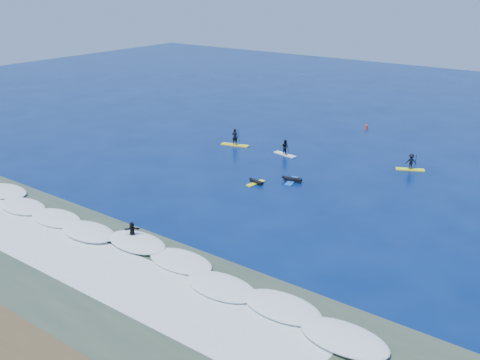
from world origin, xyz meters
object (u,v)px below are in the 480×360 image
Objects in this scene: marker_buoy at (367,127)px; sup_paddler_center at (285,148)px; prone_paddler_near at (256,182)px; wave_surfer at (132,232)px; sup_paddler_left at (235,139)px; sup_paddler_right at (411,163)px; prone_paddler_far at (292,180)px.

sup_paddler_center is at bearing -100.83° from marker_buoy.
wave_surfer is at bearing -173.58° from prone_paddler_near.
sup_paddler_left is 18.50m from sup_paddler_right.
sup_paddler_center is at bearing 169.25° from sup_paddler_right.
wave_surfer is (-0.60, -14.11, 0.61)m from prone_paddler_near.
sup_paddler_left reaches higher than sup_paddler_center.
prone_paddler_near is at bearing -155.29° from sup_paddler_right.
sup_paddler_left is 1.96× the size of wave_surfer.
prone_paddler_near is at bearing -91.08° from marker_buoy.
sup_paddler_center is at bearing 22.23° from prone_paddler_far.
prone_paddler_far is at bearing -154.05° from sup_paddler_right.
sup_paddler_left is 1.58× the size of prone_paddler_near.
sup_paddler_left is 11.70m from prone_paddler_near.
prone_paddler_near is at bearing -64.36° from sup_paddler_center.
sup_paddler_right is at bearing -49.75° from marker_buoy.
marker_buoy reaches higher than prone_paddler_near.
marker_buoy is at bearing 7.77° from prone_paddler_near.
sup_paddler_center reaches higher than prone_paddler_near.
marker_buoy is at bearing 104.81° from sup_paddler_right.
sup_paddler_center is 7.70m from prone_paddler_far.
sup_paddler_right is 15.20m from prone_paddler_near.
sup_paddler_center is 1.35× the size of prone_paddler_near.
sup_paddler_center is 8.83m from prone_paddler_near.
sup_paddler_center is 3.53× the size of marker_buoy.
wave_surfer is at bearing -137.28° from sup_paddler_right.
prone_paddler_far is at bearing -42.94° from sup_paddler_center.
sup_paddler_left is at bearing 54.89° from prone_paddler_near.
sup_paddler_left is 1.20× the size of sup_paddler_right.
wave_surfer is (-2.88, -16.44, 0.58)m from prone_paddler_far.
prone_paddler_near is 0.84× the size of prone_paddler_far.
sup_paddler_center is (6.14, 0.40, 0.01)m from sup_paddler_left.
sup_paddler_center is 1.13× the size of prone_paddler_far.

